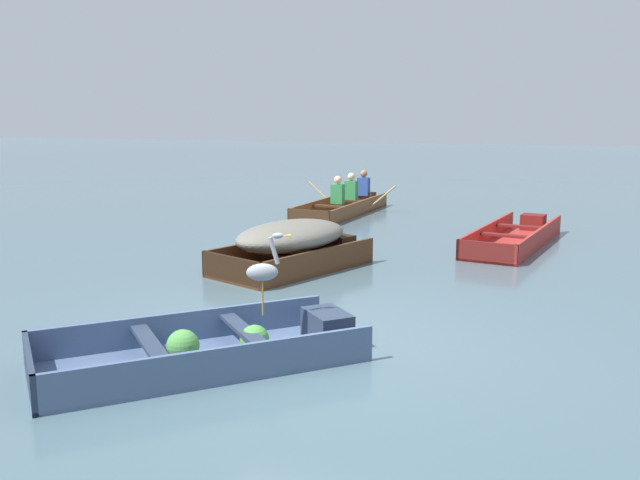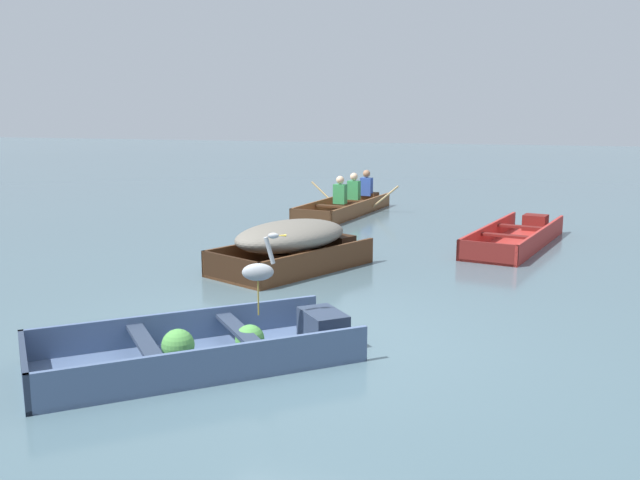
# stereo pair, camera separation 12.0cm
# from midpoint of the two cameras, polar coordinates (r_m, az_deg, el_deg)

# --- Properties ---
(ground_plane) EXTENTS (80.00, 80.00, 0.00)m
(ground_plane) POSITION_cam_midpoint_polar(r_m,az_deg,el_deg) (7.67, -1.25, -7.88)
(ground_plane) COLOR #47606B
(dinghy_slate_blue_foreground) EXTENTS (3.17, 2.96, 0.36)m
(dinghy_slate_blue_foreground) POSITION_cam_midpoint_polar(r_m,az_deg,el_deg) (7.05, -8.92, -8.62)
(dinghy_slate_blue_foreground) COLOR #475B7F
(dinghy_slate_blue_foreground) RESTS_ON ground
(skiff_red_near_moored) EXTENTS (1.75, 3.60, 0.34)m
(skiff_red_near_moored) POSITION_cam_midpoint_polar(r_m,az_deg,el_deg) (13.23, 15.11, 0.20)
(skiff_red_near_moored) COLOR #AD2D28
(skiff_red_near_moored) RESTS_ON ground
(skiff_dark_varnish_mid_moored) EXTENTS (2.17, 2.73, 0.74)m
(skiff_dark_varnish_mid_moored) POSITION_cam_midpoint_polar(r_m,az_deg,el_deg) (10.75, -2.51, -0.10)
(skiff_dark_varnish_mid_moored) COLOR #4C2D19
(skiff_dark_varnish_mid_moored) RESTS_ON ground
(rowboat_wooden_brown_with_crew) EXTENTS (2.20, 3.61, 0.89)m
(rowboat_wooden_brown_with_crew) POSITION_cam_midpoint_polar(r_m,az_deg,el_deg) (16.52, 1.81, 2.90)
(rowboat_wooden_brown_with_crew) COLOR brown
(rowboat_wooden_brown_with_crew) RESTS_ON ground
(heron_on_dinghy) EXTENTS (0.45, 0.25, 0.84)m
(heron_on_dinghy) POSITION_cam_midpoint_polar(r_m,az_deg,el_deg) (7.19, -5.00, -2.38)
(heron_on_dinghy) COLOR olive
(heron_on_dinghy) RESTS_ON dinghy_slate_blue_foreground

